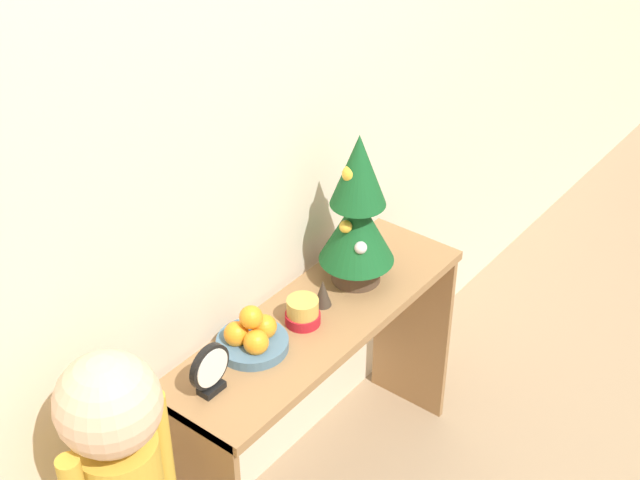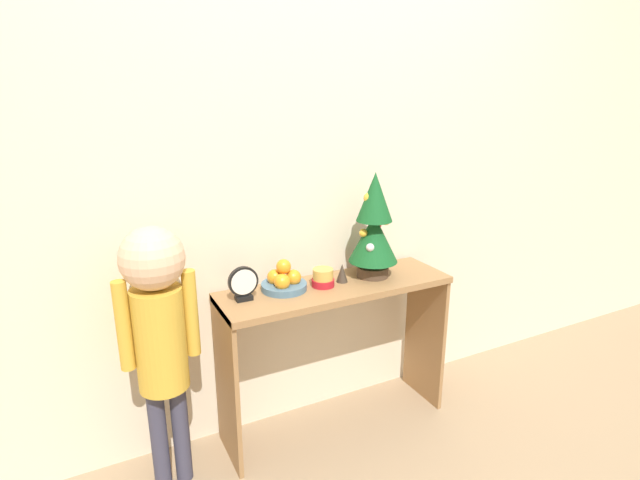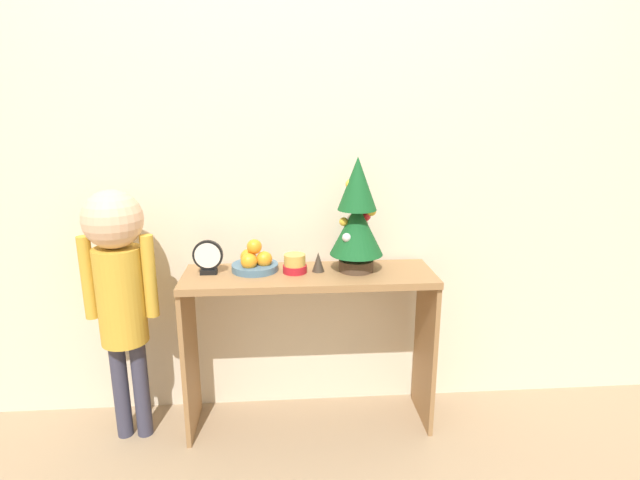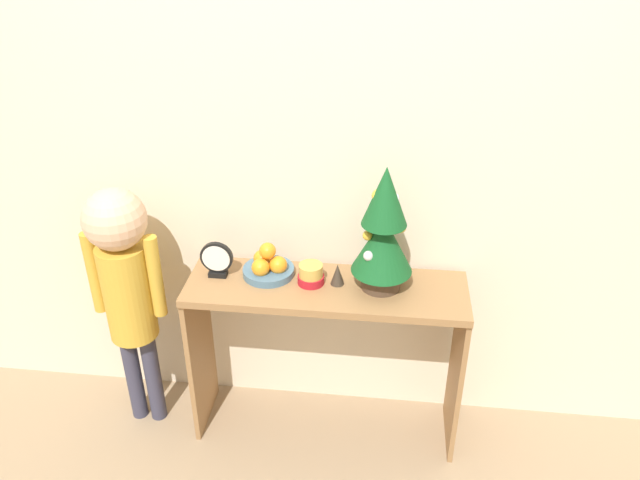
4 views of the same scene
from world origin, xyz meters
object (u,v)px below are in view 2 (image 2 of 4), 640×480
Objects in this scene: singing_bowl at (323,278)px; figurine at (342,273)px; mini_tree at (374,227)px; desk_clock at (243,284)px; fruit_bowl at (284,281)px; child_figure at (158,320)px.

figurine is at bearing 3.43° from singing_bowl.
mini_tree is 3.34× the size of desk_clock.
fruit_bowl is (-0.44, 0.03, -0.20)m from mini_tree.
figurine is (-0.16, 0.00, -0.20)m from mini_tree.
child_figure is (-0.99, -0.05, -0.23)m from mini_tree.
child_figure reaches higher than desk_clock.
singing_bowl is at bearing 3.70° from child_figure.
mini_tree is 0.26m from figurine.
child_figure is at bearing -176.33° from figurine.
fruit_bowl is 0.20m from desk_clock.
fruit_bowl is at bearing 173.40° from figurine.
mini_tree is 5.71× the size of figurine.
figurine is (0.27, -0.03, 0.00)m from fruit_bowl.
mini_tree is at bearing 1.16° from singing_bowl.
singing_bowl is 0.37m from desk_clock.
desk_clock is 0.36m from child_figure.
figurine is at bearing -0.34° from desk_clock.
fruit_bowl reaches higher than singing_bowl.
desk_clock is 0.47m from figurine.
child_figure is (-0.82, -0.05, -0.03)m from figurine.
mini_tree reaches higher than fruit_bowl.
mini_tree is 0.33m from singing_bowl.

